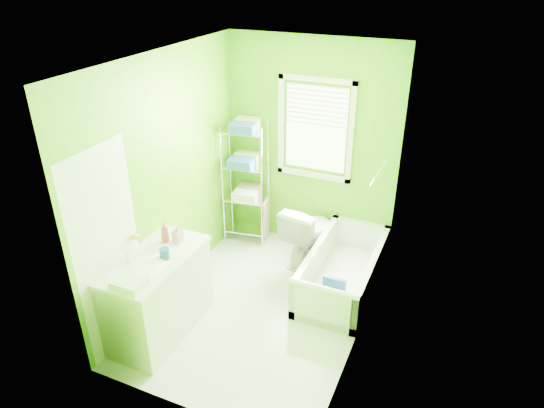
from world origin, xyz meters
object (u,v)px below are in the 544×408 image
at_px(toilet, 308,233).
at_px(vanity, 158,293).
at_px(bathtub, 342,276).
at_px(wire_shelf_unit, 247,170).

height_order(toilet, vanity, vanity).
bearing_deg(bathtub, vanity, -136.63).
relative_size(bathtub, vanity, 1.35).
xyz_separation_m(vanity, wire_shelf_unit, (0.02, 1.95, 0.53)).
xyz_separation_m(bathtub, vanity, (-1.46, -1.38, 0.30)).
distance_m(toilet, wire_shelf_unit, 1.09).
height_order(vanity, wire_shelf_unit, wire_shelf_unit).
relative_size(bathtub, wire_shelf_unit, 0.95).
height_order(bathtub, toilet, toilet).
bearing_deg(wire_shelf_unit, vanity, -90.65).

